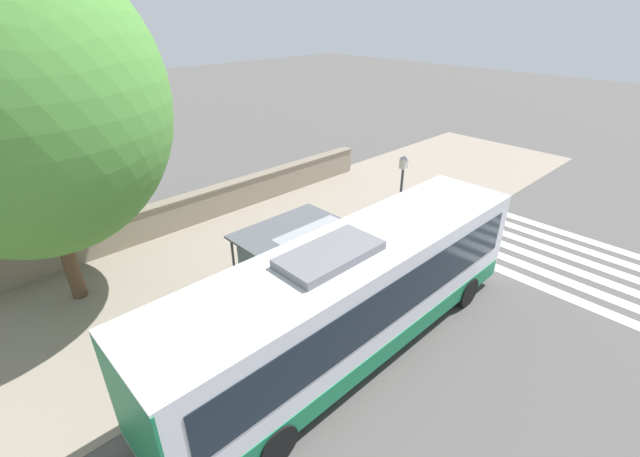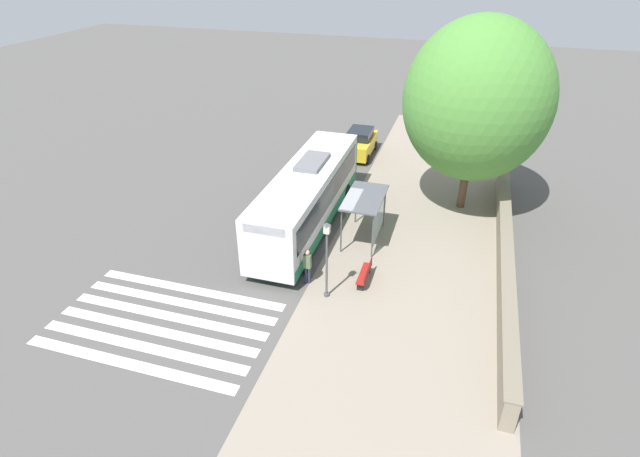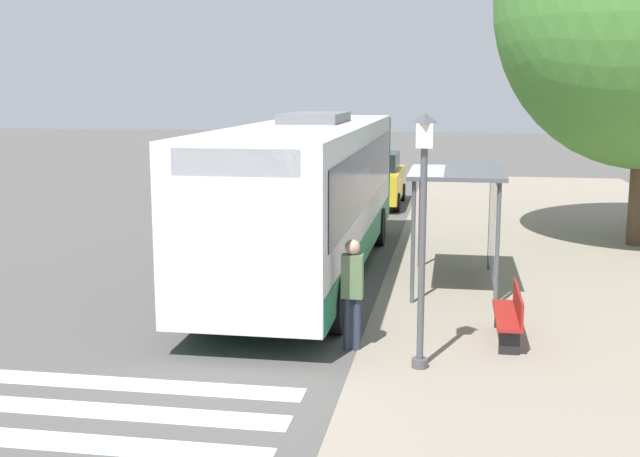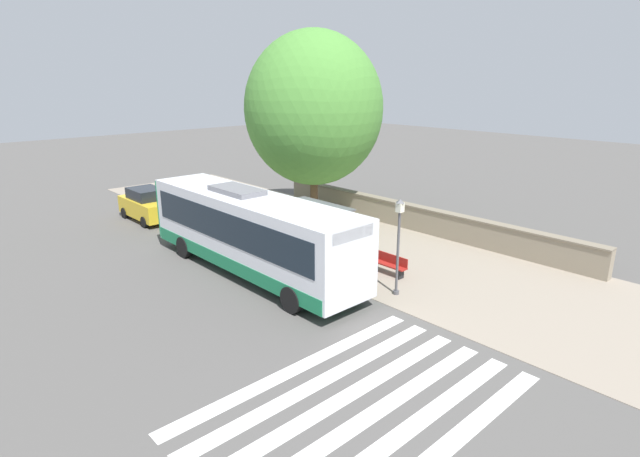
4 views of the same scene
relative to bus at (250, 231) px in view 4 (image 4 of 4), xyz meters
name	(u,v)px [view 4 (image 4 of 4)]	position (x,y,z in m)	size (l,w,h in m)	color
ground_plane	(295,267)	(-1.71, 0.85, -1.86)	(120.00, 120.00, 0.00)	#514F4C
sidewalk_plaza	(364,245)	(-6.21, 0.85, -1.85)	(9.00, 44.00, 0.02)	gray
crosswalk_stripes	(361,404)	(3.29, 9.42, -1.85)	(9.00, 5.25, 0.01)	silver
stone_wall	(414,217)	(-10.26, 0.85, -1.16)	(0.60, 20.00, 1.39)	gray
bus	(250,231)	(0.00, 0.00, 0.00)	(2.74, 11.89, 3.58)	silver
bus_shelter	(317,213)	(-3.38, 0.45, 0.25)	(1.89, 3.49, 2.49)	#515459
pedestrian	(364,271)	(-1.62, 5.02, -0.78)	(0.34, 0.24, 1.81)	#2D3347
bench	(389,264)	(-4.14, 4.17, -1.38)	(0.40, 1.78, 0.88)	maroon
street_lamp_near	(398,239)	(-2.73, 5.71, 0.41)	(0.28, 0.28, 3.79)	#4C4C51
shade_tree	(314,109)	(-7.96, -4.80, 4.50)	(7.86, 7.86, 10.68)	brown
parked_car_behind_bus	(148,205)	(-0.38, -10.98, -0.94)	(2.00, 4.22, 1.88)	gold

